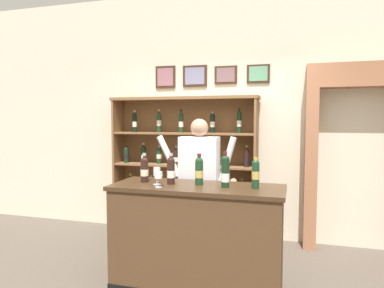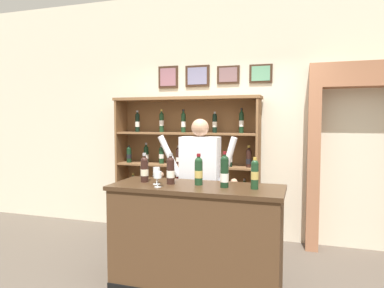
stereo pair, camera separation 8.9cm
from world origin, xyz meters
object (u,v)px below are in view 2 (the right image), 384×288
Objects in this scene: tasting_bottle_grappa at (225,171)px; tasting_bottle_chianti at (255,173)px; wine_shelf at (187,162)px; tasting_counter at (196,238)px; wine_glass_spare at (157,172)px; tasting_bottle_riserva at (199,170)px; wine_glass_right at (158,176)px; tasting_bottle_bianco at (144,169)px; tasting_bottle_prosecco at (171,170)px; shopkeeper at (200,175)px.

tasting_bottle_grappa is 1.16× the size of tasting_bottle_chianti.
wine_shelf is 1.67m from tasting_counter.
tasting_bottle_riserva is at bearing 14.01° from wine_glass_spare.
tasting_bottle_grappa reaches higher than tasting_bottle_chianti.
wine_shelf reaches higher than wine_glass_right.
tasting_bottle_bianco is at bearing 178.80° from tasting_bottle_chianti.
tasting_bottle_chianti reaches higher than tasting_counter.
tasting_counter is 0.72m from wine_glass_right.
tasting_bottle_chianti is 0.95m from wine_glass_spare.
tasting_bottle_riserva is (0.28, 0.03, 0.00)m from tasting_bottle_prosecco.
tasting_bottle_riserva is at bearing -67.20° from wine_shelf.
tasting_bottle_riserva is 0.27m from tasting_bottle_grappa.
tasting_bottle_prosecco is at bearing -4.27° from tasting_bottle_bianco.
tasting_counter is 0.86m from tasting_bottle_bianco.
wine_glass_right is (-0.32, -0.19, 0.62)m from tasting_counter.
tasting_bottle_bianco reaches higher than wine_glass_right.
wine_glass_right is at bearing -145.98° from tasting_bottle_riserva.
tasting_bottle_chianti is at bearing -0.09° from tasting_bottle_prosecco.
shopkeeper is at bearing -62.98° from wine_shelf.
wine_glass_spare is (-0.95, -0.06, -0.02)m from tasting_bottle_chianti.
wine_glass_spare reaches higher than wine_glass_right.
shopkeeper is at bearing 76.74° from tasting_bottle_prosecco.
tasting_bottle_prosecco is 2.05× the size of wine_glass_right.
tasting_bottle_prosecco and tasting_bottle_riserva have the same top height.
wine_glass_right is (-0.60, -0.18, -0.04)m from tasting_bottle_grappa.
tasting_bottle_prosecco is 0.82m from tasting_bottle_chianti.
wine_shelf is 1.71m from tasting_bottle_grappa.
tasting_bottle_bianco is at bearing 137.95° from wine_glass_right.
tasting_bottle_riserva is 0.41m from wine_glass_right.
wine_shelf is 1.50m from tasting_bottle_prosecco.
wine_glass_right reaches higher than tasting_counter.
tasting_bottle_chianti is (0.69, -0.57, 0.13)m from shopkeeper.
tasting_bottle_riserva is at bearing 1.21° from tasting_bottle_bianco.
tasting_bottle_bianco is 1.99× the size of wine_glass_right.
wine_shelf is 1.25× the size of shopkeeper.
tasting_bottle_chianti is at bearing 3.90° from wine_glass_spare.
tasting_bottle_prosecco reaches higher than tasting_counter.
tasting_bottle_chianti is at bearing -3.71° from tasting_bottle_riserva.
shopkeeper is 9.85× the size of wine_glass_spare.
tasting_bottle_chianti is 1.73× the size of wine_glass_spare.
tasting_counter is 0.72m from tasting_bottle_grappa.
wine_glass_right is at bearing -163.50° from tasting_bottle_grappa.
tasting_bottle_chianti is (0.55, -0.04, 0.00)m from tasting_bottle_riserva.
tasting_counter is at bearing -179.69° from tasting_bottle_chianti.
tasting_counter is 0.66m from tasting_bottle_riserva.
shopkeeper reaches higher than tasting_bottle_bianco.
wine_shelf reaches higher than tasting_bottle_bianco.
tasting_bottle_grappa is at bearing 16.50° from wine_glass_right.
tasting_bottle_bianco is at bearing 177.30° from tasting_counter.
tasting_bottle_bianco is at bearing 177.57° from tasting_bottle_grappa.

